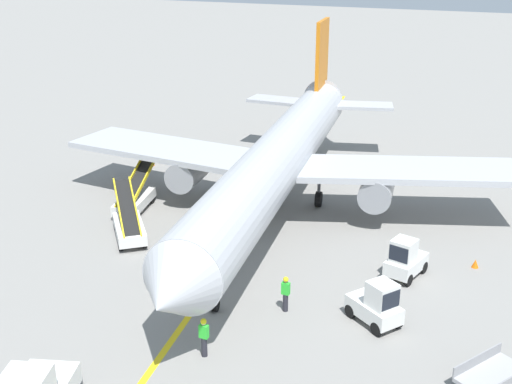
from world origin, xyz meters
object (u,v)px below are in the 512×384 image
Objects in this scene: belt_loader_aft_hold at (135,198)px; ground_crew_wing_walker at (286,293)px; safety_cone_nose_left at (152,163)px; airliner at (279,158)px; ground_crew_marshaller at (204,336)px; baggage_cart_empty_trailing at (494,376)px; safety_cone_nose_right at (475,263)px; baggage_tug_by_cargo_door at (405,260)px; baggage_tug_near_wing at (377,305)px; belt_loader_forward_hold at (129,225)px.

belt_loader_aft_hold reaches higher than ground_crew_wing_walker.
airliner is at bearing -19.52° from safety_cone_nose_left.
ground_crew_marshaller is 4.78m from ground_crew_wing_walker.
belt_loader_aft_hold is 23.61m from baggage_cart_empty_trailing.
baggage_cart_empty_trailing is 8.29× the size of safety_cone_nose_left.
airliner is at bearing 22.85° from belt_loader_aft_hold.
airliner reaches higher than safety_cone_nose_left.
belt_loader_aft_hold is at bearing 157.97° from baggage_cart_empty_trailing.
baggage_cart_empty_trailing is at bearing 14.63° from ground_crew_marshaller.
safety_cone_nose_right is (11.92, -2.72, -3.20)m from airliner.
baggage_tug_by_cargo_door reaches higher than ground_crew_wing_walker.
safety_cone_nose_left is at bearing 127.94° from ground_crew_marshaller.
baggage_tug_near_wing is 0.75× the size of baggage_cart_empty_trailing.
belt_loader_aft_hold is at bearing 134.09° from ground_crew_marshaller.
baggage_cart_empty_trailing is 10.98m from ground_crew_marshaller.
belt_loader_aft_hold reaches higher than ground_crew_marshaller.
ground_crew_wing_walker is at bearing -127.46° from baggage_tug_by_cargo_door.
baggage_tug_near_wing is at bearing -48.89° from airliner.
ground_crew_wing_walker reaches higher than baggage_cart_empty_trailing.
safety_cone_nose_left is at bearing 160.48° from airliner.
ground_crew_marshaller is (-10.62, -2.77, 0.44)m from baggage_cart_empty_trailing.
airliner reaches higher than baggage_tug_near_wing.
baggage_tug_near_wing is at bearing 9.10° from ground_crew_wing_walker.
safety_cone_nose_right is (3.07, 2.50, -0.71)m from baggage_tug_by_cargo_door.
belt_loader_forward_hold reaches higher than ground_crew_wing_walker.
baggage_tug_by_cargo_door is 0.72× the size of baggage_cart_empty_trailing.
belt_loader_forward_hold is 2.70× the size of ground_crew_marshaller.
baggage_tug_by_cargo_door is 22.85m from safety_cone_nose_left.
belt_loader_forward_hold reaches higher than safety_cone_nose_right.
safety_cone_nose_right is at bearing 54.48° from ground_crew_marshaller.
belt_loader_forward_hold is 18.52m from safety_cone_nose_right.
baggage_tug_near_wing is 0.59× the size of belt_loader_forward_hold.
belt_loader_forward_hold is at bearing 138.81° from ground_crew_marshaller.
baggage_tug_near_wing reaches higher than safety_cone_nose_left.
airliner is 15.59m from ground_crew_marshaller.
baggage_tug_near_wing is at bearing 155.08° from baggage_cart_empty_trailing.
belt_loader_forward_hold is 4.15m from belt_loader_aft_hold.
baggage_tug_by_cargo_door is 15.04m from belt_loader_forward_hold.
ground_crew_marshaller reaches higher than safety_cone_nose_left.
baggage_tug_near_wing is 5.58m from baggage_cart_empty_trailing.
belt_loader_aft_hold is at bearing -177.95° from safety_cone_nose_right.
safety_cone_nose_right is (8.81, 12.35, -0.69)m from ground_crew_marshaller.
baggage_cart_empty_trailing is at bearing -41.84° from airliner.
ground_crew_marshaller is at bearing -120.27° from baggage_tug_by_cargo_door.
baggage_tug_by_cargo_door is at bearing -30.50° from airliner.
safety_cone_nose_right is (23.86, -6.95, 0.00)m from safety_cone_nose_left.
belt_loader_forward_hold is at bearing 168.79° from baggage_tug_near_wing.
baggage_cart_empty_trailing is at bearing -14.90° from belt_loader_forward_hold.
belt_loader_forward_hold is at bearing -62.50° from safety_cone_nose_left.
ground_crew_marshaller is at bearing -165.37° from baggage_cart_empty_trailing.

